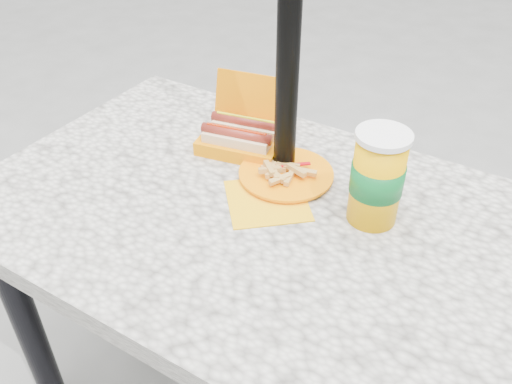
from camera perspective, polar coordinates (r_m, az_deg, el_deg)
The scene contains 5 objects.
picnic_table at distance 1.24m, azimuth -0.83°, elevation -5.32°, with size 1.20×0.80×0.75m.
umbrella_pole at distance 1.12m, azimuth 3.52°, elevation 17.25°, with size 0.05×0.05×2.20m, color black.
hotdog_box at distance 1.34m, azimuth -1.46°, elevation 5.93°, with size 0.23×0.20×0.16m.
fries_plate at distance 1.24m, azimuth 2.93°, elevation 1.77°, with size 0.24×0.33×0.04m.
soda_cup at distance 1.10m, azimuth 12.64°, elevation 1.49°, with size 0.11×0.11×0.21m.
Camera 1 is at (0.50, -0.77, 1.48)m, focal length 38.00 mm.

